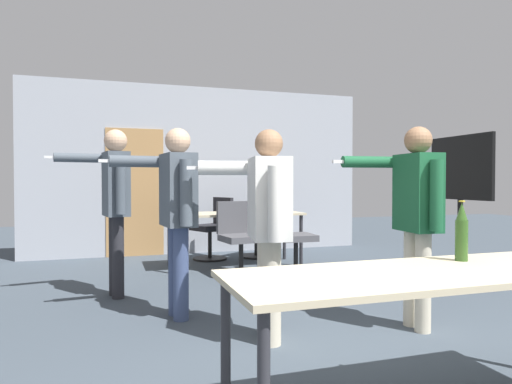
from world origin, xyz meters
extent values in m
cube|color=#A3A8B2|center=(0.00, 6.12, 1.39)|extent=(5.69, 0.10, 2.79)
cube|color=#AD7F4C|center=(-1.10, 6.06, 1.02)|extent=(0.90, 0.02, 2.05)
cube|color=#C6B793|center=(0.03, 0.36, 0.74)|extent=(2.12, 0.69, 0.03)
cylinder|color=#2D2D33|center=(-0.97, 0.65, 0.36)|extent=(0.05, 0.05, 0.73)
cube|color=#C6B793|center=(0.19, 4.72, 0.74)|extent=(1.88, 0.76, 0.03)
cylinder|color=#2D2D33|center=(-0.69, 4.40, 0.36)|extent=(0.05, 0.05, 0.73)
cylinder|color=#2D2D33|center=(1.07, 4.40, 0.36)|extent=(0.05, 0.05, 0.73)
cylinder|color=#2D2D33|center=(-0.69, 5.04, 0.36)|extent=(0.05, 0.05, 0.73)
cylinder|color=#2D2D33|center=(1.07, 5.04, 0.36)|extent=(0.05, 0.05, 0.73)
cube|color=black|center=(2.30, 2.70, 0.01)|extent=(0.44, 0.56, 0.03)
cylinder|color=black|center=(2.30, 2.70, 0.51)|extent=(0.06, 0.06, 0.96)
cube|color=black|center=(2.30, 2.70, 1.36)|extent=(0.04, 0.93, 0.73)
cube|color=#192342|center=(2.32, 2.70, 1.36)|extent=(0.01, 0.86, 0.64)
cylinder|color=beige|center=(-0.38, 1.62, 0.38)|extent=(0.15, 0.15, 0.77)
cylinder|color=beige|center=(-0.35, 1.82, 0.38)|extent=(0.15, 0.15, 0.77)
cube|color=silver|center=(-0.36, 1.72, 1.07)|extent=(0.35, 0.52, 0.61)
sphere|color=#936B4C|center=(-0.36, 1.72, 1.48)|extent=(0.21, 0.21, 0.21)
cylinder|color=silver|center=(-0.42, 1.43, 1.04)|extent=(0.11, 0.11, 0.52)
cylinder|color=silver|center=(-0.57, 2.06, 1.31)|extent=(0.54, 0.21, 0.11)
cube|color=white|center=(-0.86, 2.11, 1.31)|extent=(0.12, 0.06, 0.03)
cylinder|color=beige|center=(0.86, 1.51, 0.40)|extent=(0.12, 0.12, 0.79)
cylinder|color=beige|center=(0.88, 1.68, 0.40)|extent=(0.12, 0.12, 0.79)
cube|color=#195633|center=(0.87, 1.60, 1.11)|extent=(0.26, 0.42, 0.63)
sphere|color=#936B4C|center=(0.87, 1.60, 1.53)|extent=(0.22, 0.22, 0.22)
cylinder|color=#195633|center=(0.85, 1.35, 1.09)|extent=(0.10, 0.10, 0.54)
cylinder|color=#195633|center=(0.63, 1.87, 1.36)|extent=(0.55, 0.15, 0.10)
cube|color=white|center=(0.33, 1.90, 1.36)|extent=(0.12, 0.05, 0.03)
cylinder|color=#28282D|center=(-1.42, 3.35, 0.42)|extent=(0.12, 0.12, 0.84)
cylinder|color=#28282D|center=(-1.45, 3.52, 0.42)|extent=(0.12, 0.12, 0.84)
cube|color=#4C5660|center=(-1.43, 3.43, 1.17)|extent=(0.29, 0.43, 0.66)
sphere|color=#DBAD89|center=(-1.43, 3.43, 1.62)|extent=(0.23, 0.23, 0.23)
cylinder|color=#4C5660|center=(-1.39, 3.19, 1.16)|extent=(0.09, 0.09, 0.57)
cylinder|color=#4C5660|center=(-1.76, 3.63, 1.45)|extent=(0.58, 0.19, 0.09)
cube|color=white|center=(-2.07, 3.57, 1.45)|extent=(0.12, 0.06, 0.03)
cylinder|color=#3D4C75|center=(-0.92, 2.42, 0.40)|extent=(0.13, 0.13, 0.81)
cylinder|color=#3D4C75|center=(-0.94, 2.60, 0.40)|extent=(0.13, 0.13, 0.81)
cube|color=#4C5660|center=(-0.93, 2.51, 1.12)|extent=(0.29, 0.46, 0.63)
sphere|color=#DBAD89|center=(-0.93, 2.51, 1.55)|extent=(0.22, 0.22, 0.22)
cylinder|color=#4C5660|center=(-0.90, 2.24, 1.10)|extent=(0.10, 0.10, 0.55)
cylinder|color=#4C5660|center=(-1.23, 2.75, 1.38)|extent=(0.56, 0.16, 0.10)
cube|color=white|center=(-1.53, 2.72, 1.38)|extent=(0.12, 0.05, 0.03)
cylinder|color=black|center=(0.08, 4.02, 0.01)|extent=(0.52, 0.52, 0.03)
cylinder|color=black|center=(0.08, 4.02, 0.23)|extent=(0.06, 0.06, 0.41)
cube|color=#4C4C51|center=(0.08, 4.02, 0.48)|extent=(0.52, 0.52, 0.08)
cube|color=#4C4C51|center=(0.04, 4.28, 0.73)|extent=(0.44, 0.12, 0.42)
cylinder|color=black|center=(-0.03, 5.36, 0.01)|extent=(0.52, 0.52, 0.03)
cylinder|color=black|center=(-0.03, 5.36, 0.24)|extent=(0.06, 0.06, 0.42)
cube|color=black|center=(-0.03, 5.36, 0.49)|extent=(0.61, 0.61, 0.08)
cube|color=black|center=(0.21, 5.47, 0.74)|extent=(0.24, 0.42, 0.42)
cylinder|color=black|center=(0.72, 5.36, 0.01)|extent=(0.52, 0.52, 0.03)
cylinder|color=black|center=(0.72, 5.36, 0.22)|extent=(0.06, 0.06, 0.39)
cube|color=#4C4C51|center=(0.72, 5.36, 0.46)|extent=(0.64, 0.64, 0.08)
cube|color=#4C4C51|center=(0.87, 5.14, 0.71)|extent=(0.40, 0.30, 0.42)
cylinder|color=black|center=(0.81, 3.97, 0.01)|extent=(0.52, 0.52, 0.03)
cylinder|color=black|center=(0.81, 3.97, 0.23)|extent=(0.06, 0.06, 0.40)
cube|color=#4C4C51|center=(0.81, 3.97, 0.47)|extent=(0.47, 0.47, 0.08)
cube|color=#4C4C51|center=(0.55, 3.97, 0.72)|extent=(0.07, 0.44, 0.42)
cylinder|color=#2D511E|center=(0.35, 0.54, 0.87)|extent=(0.07, 0.07, 0.22)
cone|color=#2D511E|center=(0.35, 0.54, 1.03)|extent=(0.06, 0.06, 0.10)
cylinder|color=gold|center=(0.35, 0.54, 1.09)|extent=(0.03, 0.03, 0.01)
camera|label=1|loc=(-1.51, -1.50, 1.19)|focal=32.00mm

